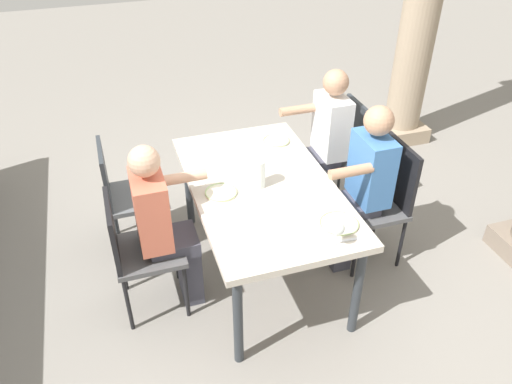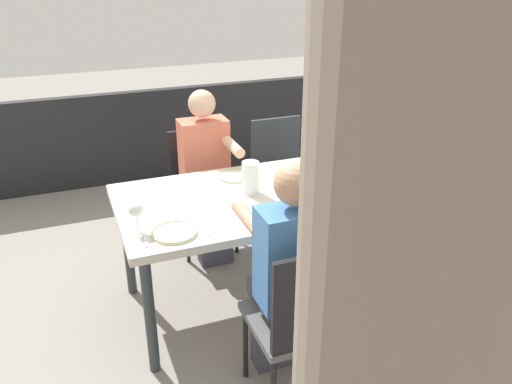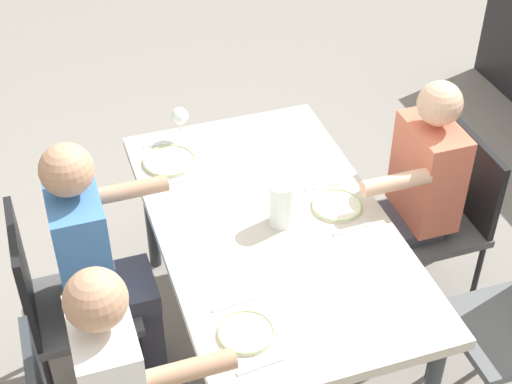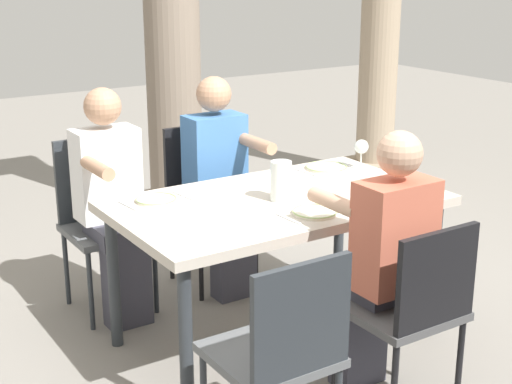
% 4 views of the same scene
% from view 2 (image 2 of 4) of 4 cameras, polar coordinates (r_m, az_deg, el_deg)
% --- Properties ---
extents(ground_plane, '(16.00, 16.00, 0.00)m').
position_cam_2_polar(ground_plane, '(3.54, -0.34, -11.77)').
color(ground_plane, gray).
extents(dining_table, '(1.62, 0.94, 0.78)m').
position_cam_2_polar(dining_table, '(3.17, -0.37, -1.50)').
color(dining_table, beige).
rests_on(dining_table, ground).
extents(chair_west_north, '(0.44, 0.44, 0.96)m').
position_cam_2_polar(chair_west_north, '(2.84, 17.59, -9.77)').
color(chair_west_north, '#5B5E61').
rests_on(chair_west_north, ground).
extents(chair_west_south, '(0.44, 0.44, 0.91)m').
position_cam_2_polar(chair_west_south, '(4.20, 2.77, 2.64)').
color(chair_west_south, '#5B5E61').
rests_on(chair_west_south, ground).
extents(chair_mid_north, '(0.44, 0.44, 0.96)m').
position_cam_2_polar(chair_mid_north, '(2.53, 5.15, -13.47)').
color(chair_mid_north, '#4F4F50').
rests_on(chair_mid_north, ground).
extents(chair_mid_south, '(0.44, 0.44, 0.90)m').
position_cam_2_polar(chair_mid_south, '(3.99, -6.06, 1.33)').
color(chair_mid_south, '#4F4F50').
rests_on(chair_mid_south, ground).
extents(diner_woman_green, '(0.35, 0.49, 1.28)m').
position_cam_2_polar(diner_woman_green, '(2.59, 3.35, -8.60)').
color(diner_woman_green, '#3F3F4C').
rests_on(diner_woman_green, ground).
extents(diner_man_white, '(0.35, 0.49, 1.28)m').
position_cam_2_polar(diner_man_white, '(2.89, 15.76, -5.77)').
color(diner_man_white, '#3F3F4C').
rests_on(diner_man_white, ground).
extents(diner_guest_third, '(0.34, 0.49, 1.25)m').
position_cam_2_polar(diner_guest_third, '(3.76, -5.30, 2.13)').
color(diner_guest_third, '#3F3F4C').
rests_on(diner_guest_third, ground).
extents(patio_railing, '(4.02, 0.10, 0.90)m').
position_cam_2_polar(patio_railing, '(5.37, -9.33, 6.42)').
color(patio_railing, black).
rests_on(patio_railing, ground).
extents(plate_0, '(0.20, 0.20, 0.02)m').
position_cam_2_polar(plate_0, '(3.12, 10.58, -0.76)').
color(plate_0, silver).
rests_on(plate_0, dining_table).
extents(fork_0, '(0.03, 0.17, 0.01)m').
position_cam_2_polar(fork_0, '(3.20, 12.87, -0.43)').
color(fork_0, silver).
rests_on(fork_0, dining_table).
extents(spoon_0, '(0.04, 0.17, 0.01)m').
position_cam_2_polar(spoon_0, '(3.05, 8.16, -1.30)').
color(spoon_0, silver).
rests_on(spoon_0, dining_table).
extents(plate_1, '(0.21, 0.21, 0.02)m').
position_cam_2_polar(plate_1, '(3.39, -2.37, 1.74)').
color(plate_1, silver).
rests_on(plate_1, dining_table).
extents(fork_1, '(0.03, 0.17, 0.01)m').
position_cam_2_polar(fork_1, '(3.43, -0.00, 2.00)').
color(fork_1, silver).
rests_on(fork_1, dining_table).
extents(spoon_1, '(0.02, 0.17, 0.01)m').
position_cam_2_polar(spoon_1, '(3.35, -4.80, 1.28)').
color(spoon_1, silver).
rests_on(spoon_1, dining_table).
extents(plate_2, '(0.24, 0.24, 0.02)m').
position_cam_2_polar(plate_2, '(2.74, -8.91, -4.40)').
color(plate_2, silver).
rests_on(plate_2, dining_table).
extents(wine_glass_2, '(0.08, 0.08, 0.17)m').
position_cam_2_polar(wine_glass_2, '(2.75, -12.95, -1.95)').
color(wine_glass_2, white).
rests_on(wine_glass_2, dining_table).
extents(fork_2, '(0.03, 0.17, 0.01)m').
position_cam_2_polar(fork_2, '(2.77, -5.87, -4.00)').
color(fork_2, silver).
rests_on(fork_2, dining_table).
extents(spoon_2, '(0.03, 0.17, 0.01)m').
position_cam_2_polar(spoon_2, '(2.72, -11.98, -5.02)').
color(spoon_2, silver).
rests_on(spoon_2, dining_table).
extents(water_pitcher, '(0.10, 0.10, 0.20)m').
position_cam_2_polar(water_pitcher, '(3.14, -0.59, 1.42)').
color(water_pitcher, white).
rests_on(water_pitcher, dining_table).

